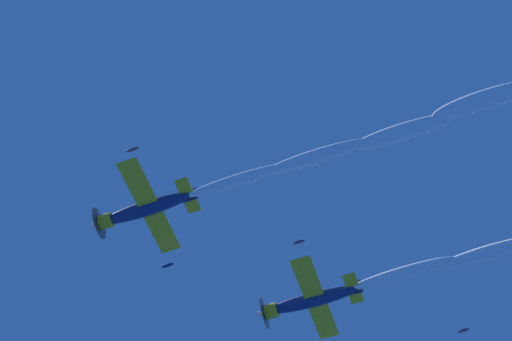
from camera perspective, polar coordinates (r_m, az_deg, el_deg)
airplane_lead at (r=69.52m, az=-7.47°, el=-2.58°), size 8.92×9.41×3.70m
airplane_left_wingman at (r=71.08m, az=3.59°, el=-8.66°), size 8.91×9.30×4.07m
smoke_trail_lead at (r=69.05m, az=16.47°, el=4.63°), size 40.54×15.48×2.09m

